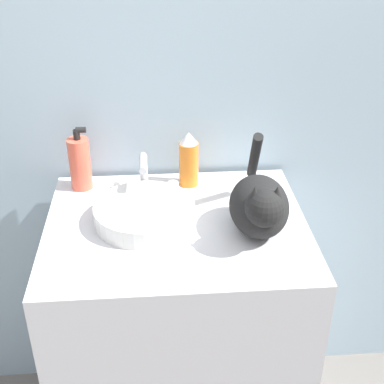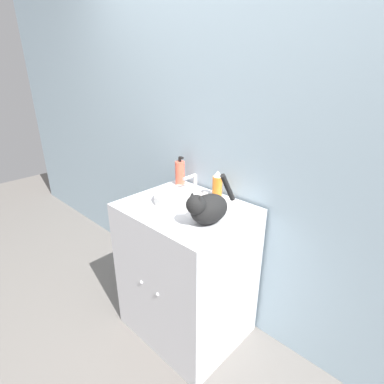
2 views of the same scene
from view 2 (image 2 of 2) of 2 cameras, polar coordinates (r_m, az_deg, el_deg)
The scene contains 8 objects.
ground_plane at distance 2.17m, azimuth -7.29°, elevation -27.83°, with size 8.00×8.00×0.00m, color slate.
wall_back at distance 1.88m, azimuth 6.17°, elevation 9.78°, with size 6.00×0.05×2.50m.
vanity_cabinet at distance 1.99m, azimuth -1.12°, elevation -14.77°, with size 0.73×0.61×0.91m.
sink_basin at distance 1.81m, azimuth -2.78°, elevation -1.01°, with size 0.28×0.28×0.05m.
faucet at distance 1.89m, azimuth 0.37°, elevation 1.26°, with size 0.21×0.11×0.14m.
cat at distance 1.54m, azimuth 2.96°, elevation -2.98°, with size 0.17×0.35×0.24m.
soap_bottle at distance 2.05m, azimuth -2.31°, elevation 3.71°, with size 0.07×0.07×0.20m.
spray_bottle at distance 1.84m, azimuth 4.84°, elevation 1.34°, with size 0.06×0.06×0.18m.
Camera 2 is at (1.12, -0.81, 1.67)m, focal length 28.00 mm.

